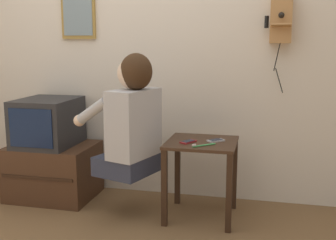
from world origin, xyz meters
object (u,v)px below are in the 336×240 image
(cell_phone_held, at_px, (188,142))
(cell_phone_spare, at_px, (216,140))
(framed_picture, at_px, (78,15))
(person, at_px, (131,118))
(television, at_px, (48,122))
(wall_phone_antique, at_px, (281,19))
(toothbrush, at_px, (202,145))

(cell_phone_held, xyz_separation_m, cell_phone_spare, (0.19, 0.09, 0.00))
(framed_picture, distance_m, cell_phone_held, 1.48)
(person, distance_m, cell_phone_spare, 0.64)
(television, xyz_separation_m, wall_phone_antique, (1.82, 0.25, 0.82))
(wall_phone_antique, height_order, cell_phone_held, wall_phone_antique)
(framed_picture, height_order, cell_phone_held, framed_picture)
(person, height_order, cell_phone_spare, person)
(wall_phone_antique, distance_m, toothbrush, 1.13)
(television, relative_size, framed_picture, 1.31)
(television, bearing_deg, cell_phone_held, -8.44)
(wall_phone_antique, xyz_separation_m, toothbrush, (-0.50, -0.52, -0.88))
(toothbrush, bearing_deg, cell_phone_held, 12.03)
(television, bearing_deg, wall_phone_antique, 7.90)
(person, bearing_deg, cell_phone_spare, -60.40)
(television, bearing_deg, framed_picture, 60.60)
(cell_phone_held, bearing_deg, wall_phone_antique, 65.80)
(cell_phone_spare, bearing_deg, toothbrush, -66.74)
(framed_picture, xyz_separation_m, cell_phone_spare, (1.23, -0.39, -0.93))
(cell_phone_spare, bearing_deg, wall_phone_antique, 85.96)
(television, distance_m, cell_phone_held, 1.22)
(cell_phone_spare, bearing_deg, framed_picture, -150.97)
(television, distance_m, toothbrush, 1.35)
(person, bearing_deg, framed_picture, 68.65)
(television, height_order, cell_phone_held, television)
(wall_phone_antique, xyz_separation_m, cell_phone_held, (-0.61, -0.43, -0.88))
(television, relative_size, wall_phone_antique, 0.68)
(wall_phone_antique, distance_m, cell_phone_held, 1.15)
(person, distance_m, cell_phone_held, 0.45)
(wall_phone_antique, distance_m, framed_picture, 1.66)
(television, bearing_deg, cell_phone_spare, -3.84)
(person, relative_size, cell_phone_held, 6.49)
(cell_phone_spare, bearing_deg, television, -137.18)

